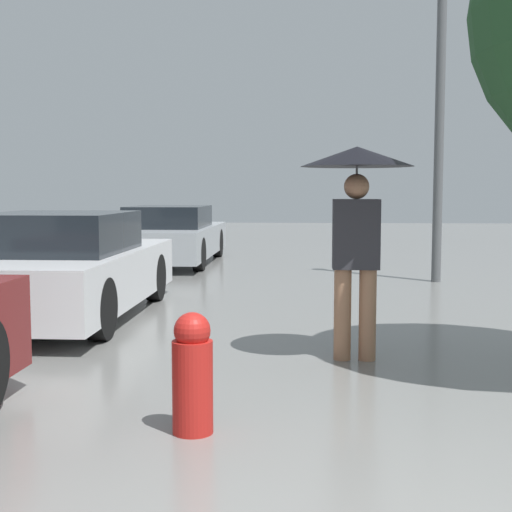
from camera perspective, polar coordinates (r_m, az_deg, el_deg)
The scene contains 5 objects.
pedestrian at distance 6.04m, azimuth 8.04°, elevation 4.75°, with size 0.95×0.95×1.81m.
parked_car_middle at distance 8.38m, azimuth -15.15°, elevation -0.93°, with size 1.73×4.05×1.20m.
parked_car_farthest at distance 14.24m, azimuth -6.80°, elevation 1.60°, with size 1.69×4.43×1.14m.
street_lamp at distance 11.63m, azimuth 14.48°, elevation 10.96°, with size 0.27×0.27×4.70m.
fire_hydrant at distance 4.30m, azimuth -5.10°, elevation -9.34°, with size 0.24×0.24×0.73m.
Camera 1 is at (-0.49, -1.79, 1.44)m, focal length 50.00 mm.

